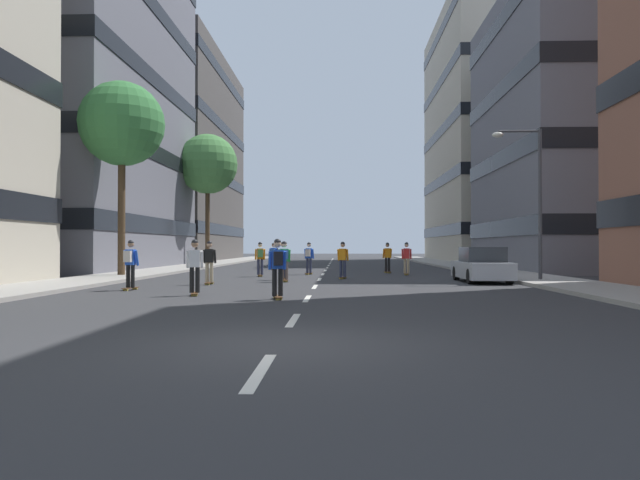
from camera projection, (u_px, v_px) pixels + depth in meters
name	position (u px, v px, depth m)	size (l,w,h in m)	color
ground_plane	(325.00, 270.00, 37.64)	(170.95, 170.95, 0.00)	#333335
sidewalk_left	(189.00, 267.00, 41.56)	(3.26, 78.35, 0.14)	#9E9991
sidewalk_right	(467.00, 267.00, 40.84)	(3.26, 78.35, 0.14)	#9E9991
lane_markings	(326.00, 269.00, 39.65)	(0.16, 67.20, 0.01)	silver
building_left_mid	(47.00, 53.00, 39.96)	(15.56, 20.52, 29.59)	slate
building_left_far	(154.00, 159.00, 62.96)	(15.56, 23.98, 21.97)	#4C4744
building_right_mid	(615.00, 131.00, 38.50)	(15.56, 16.53, 18.24)	slate
building_right_far	(512.00, 137.00, 61.60)	(15.56, 22.31, 26.32)	#BCB29E
parked_car_near	(482.00, 266.00, 25.09)	(1.82, 4.40, 1.52)	#B2B7BF
street_tree_mid	(208.00, 164.00, 47.48)	(4.89, 4.89, 10.62)	#4C3823
street_tree_far	(122.00, 125.00, 28.88)	(4.20, 4.20, 9.63)	#4C3823
streetlamp_right	(531.00, 187.00, 25.01)	(2.13, 0.30, 6.50)	#3F3F44
skater_0	(278.00, 265.00, 16.96)	(0.57, 0.92, 1.78)	brown
skater_1	(285.00, 259.00, 25.29)	(0.57, 0.92, 1.78)	brown
skater_2	(273.00, 254.00, 38.57)	(0.56, 0.92, 1.78)	brown
skater_3	(260.00, 257.00, 29.74)	(0.57, 0.92, 1.78)	brown
skater_4	(275.00, 253.00, 46.57)	(0.54, 0.91, 1.78)	brown
skater_5	(195.00, 264.00, 18.27)	(0.57, 0.92, 1.78)	brown
skater_6	(283.00, 258.00, 26.75)	(0.55, 0.92, 1.78)	brown
skater_7	(309.00, 256.00, 31.80)	(0.57, 0.92, 1.78)	brown
skater_8	(343.00, 258.00, 27.61)	(0.57, 0.92, 1.78)	brown
skater_9	(209.00, 260.00, 23.48)	(0.53, 0.90, 1.78)	brown
skater_10	(387.00, 256.00, 33.65)	(0.57, 0.92, 1.78)	brown
skater_11	(407.00, 257.00, 31.24)	(0.56, 0.92, 1.78)	brown
skater_12	(130.00, 262.00, 20.46)	(0.56, 0.92, 1.78)	brown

